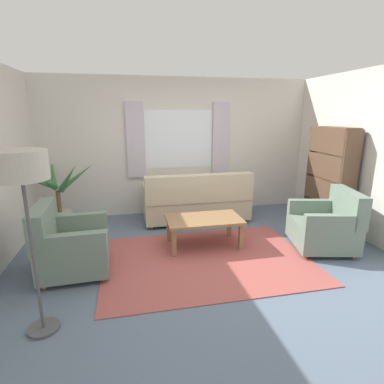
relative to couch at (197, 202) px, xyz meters
name	(u,v)px	position (x,y,z in m)	size (l,w,h in m)	color
ground_plane	(207,260)	(-0.21, -1.56, -0.37)	(6.24, 6.24, 0.00)	slate
wall_back	(178,147)	(-0.21, 0.70, 0.93)	(5.32, 0.12, 2.60)	silver
window_with_curtains	(179,139)	(-0.21, 0.62, 1.08)	(1.98, 0.07, 1.40)	white
area_rug	(207,260)	(-0.21, -1.56, -0.36)	(2.76, 1.95, 0.01)	#9E4C47
couch	(197,202)	(0.00, 0.00, 0.00)	(1.90, 0.82, 0.92)	#BCB293
armchair_left	(69,245)	(-1.96, -1.49, -0.01)	(0.86, 0.87, 0.88)	slate
armchair_right	(327,225)	(1.59, -1.55, -0.01)	(0.99, 1.00, 0.88)	slate
coffee_table	(204,222)	(-0.14, -1.09, 0.01)	(1.10, 0.64, 0.44)	olive
potted_plant	(59,200)	(-2.38, 0.14, 0.13)	(1.20, 1.17, 1.17)	#B7B2A8
bookshelf	(328,183)	(2.14, -0.74, 0.41)	(0.30, 0.94, 1.72)	brown
standing_lamp	(22,177)	(-2.04, -2.56, 1.07)	(0.42, 0.42, 1.66)	#4C4C51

